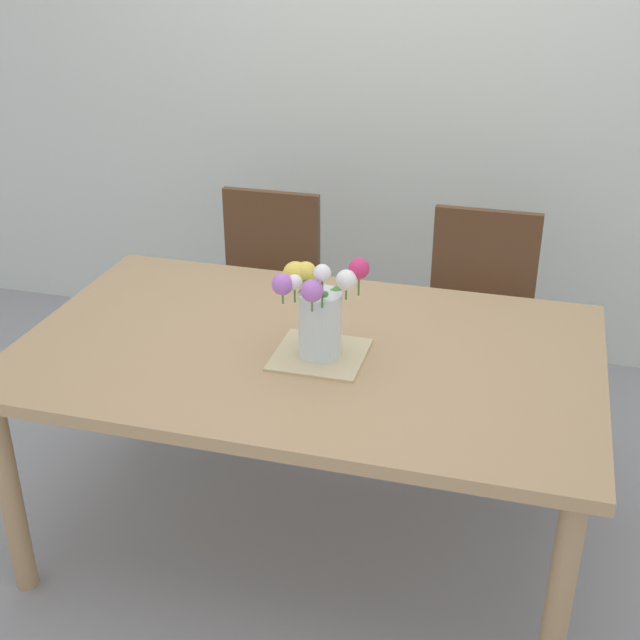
# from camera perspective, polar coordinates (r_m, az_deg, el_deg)

# --- Properties ---
(ground_plane) EXTENTS (12.00, 12.00, 0.00)m
(ground_plane) POSITION_cam_1_polar(r_m,az_deg,el_deg) (3.00, -0.76, -14.40)
(ground_plane) COLOR #939399
(back_wall) EXTENTS (7.00, 0.10, 2.80)m
(back_wall) POSITION_cam_1_polar(r_m,az_deg,el_deg) (3.88, 6.04, 17.87)
(back_wall) COLOR silver
(back_wall) RESTS_ON ground_plane
(dining_table) EXTENTS (1.77, 1.09, 0.74)m
(dining_table) POSITION_cam_1_polar(r_m,az_deg,el_deg) (2.62, -0.84, -3.27)
(dining_table) COLOR tan
(dining_table) RESTS_ON ground_plane
(chair_left) EXTENTS (0.42, 0.42, 0.90)m
(chair_left) POSITION_cam_1_polar(r_m,az_deg,el_deg) (3.56, -3.79, 2.40)
(chair_left) COLOR brown
(chair_left) RESTS_ON ground_plane
(chair_right) EXTENTS (0.42, 0.42, 0.90)m
(chair_right) POSITION_cam_1_polar(r_m,az_deg,el_deg) (3.40, 10.73, 0.73)
(chair_right) COLOR brown
(chair_right) RESTS_ON ground_plane
(placemat) EXTENTS (0.27, 0.27, 0.01)m
(placemat) POSITION_cam_1_polar(r_m,az_deg,el_deg) (2.53, 0.00, -2.36)
(placemat) COLOR #CCB789
(placemat) RESTS_ON dining_table
(flower_vase) EXTENTS (0.26, 0.20, 0.32)m
(flower_vase) POSITION_cam_1_polar(r_m,az_deg,el_deg) (2.45, -0.17, 0.87)
(flower_vase) COLOR silver
(flower_vase) RESTS_ON placemat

